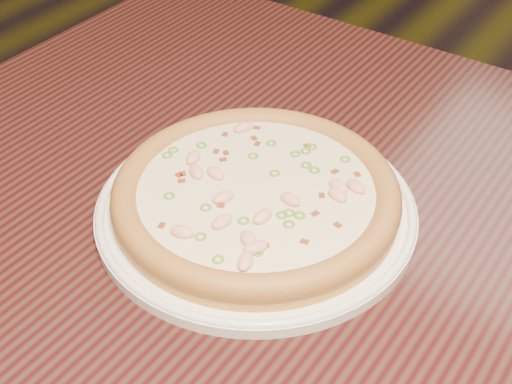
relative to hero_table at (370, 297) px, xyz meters
The scene contains 4 objects.
ground 0.83m from the hero_table, 100.60° to the left, with size 9.00×9.00×0.00m, color black.
hero_table is the anchor object (origin of this frame).
plate 0.17m from the hero_table, 157.38° to the right, with size 0.34×0.34×0.02m.
pizza 0.18m from the hero_table, 157.28° to the right, with size 0.30×0.30×0.03m.
Camera 1 is at (0.30, -1.02, 1.24)m, focal length 50.00 mm.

